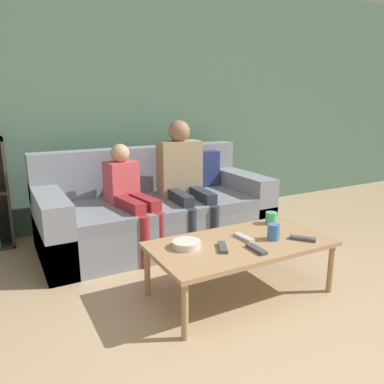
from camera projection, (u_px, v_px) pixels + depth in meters
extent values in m
plane|color=tan|center=(310.00, 380.00, 1.77)|extent=(22.00, 22.00, 0.00)
cube|color=#4C6B56|center=(119.00, 99.00, 3.81)|extent=(12.00, 0.06, 2.60)
cube|color=gray|center=(157.00, 225.00, 3.46)|extent=(2.05, 0.95, 0.32)
cube|color=slate|center=(161.00, 206.00, 3.33)|extent=(1.61, 0.77, 0.10)
cube|color=gray|center=(141.00, 169.00, 3.68)|extent=(2.05, 0.18, 0.43)
cube|color=gray|center=(52.00, 228.00, 3.01)|extent=(0.22, 0.95, 0.58)
cube|color=gray|center=(239.00, 200.00, 3.85)|extent=(0.22, 0.95, 0.58)
cube|color=navy|center=(202.00, 169.00, 3.84)|extent=(0.36, 0.12, 0.36)
cube|color=#332D28|center=(8.00, 192.00, 3.33)|extent=(0.02, 0.28, 0.98)
cylinder|color=#A87F56|center=(185.00, 311.00, 2.03)|extent=(0.04, 0.04, 0.34)
cylinder|color=#A87F56|center=(331.00, 268.00, 2.55)|extent=(0.04, 0.04, 0.34)
cylinder|color=#A87F56|center=(147.00, 271.00, 2.50)|extent=(0.04, 0.04, 0.34)
cylinder|color=#A87F56|center=(277.00, 242.00, 3.02)|extent=(0.04, 0.04, 0.34)
cube|color=#A87F56|center=(241.00, 244.00, 2.48)|extent=(1.20, 0.63, 0.03)
cylinder|color=#282D38|center=(191.00, 233.00, 3.12)|extent=(0.10, 0.10, 0.42)
cylinder|color=#282D38|center=(214.00, 230.00, 3.20)|extent=(0.10, 0.10, 0.42)
cube|color=#282D38|center=(180.00, 197.00, 3.27)|extent=(0.13, 0.43, 0.09)
cube|color=#282D38|center=(201.00, 195.00, 3.36)|extent=(0.13, 0.43, 0.09)
cube|color=#9E8966|center=(179.00, 168.00, 3.49)|extent=(0.40, 0.22, 0.51)
sphere|color=#936B4C|center=(179.00, 131.00, 3.41)|extent=(0.20, 0.20, 0.20)
cylinder|color=maroon|center=(144.00, 242.00, 2.92)|extent=(0.10, 0.10, 0.42)
cylinder|color=maroon|center=(160.00, 238.00, 3.00)|extent=(0.10, 0.10, 0.42)
cube|color=maroon|center=(128.00, 204.00, 3.05)|extent=(0.16, 0.43, 0.09)
cube|color=maroon|center=(143.00, 201.00, 3.14)|extent=(0.16, 0.43, 0.09)
cube|color=#C6474C|center=(121.00, 182.00, 3.26)|extent=(0.29, 0.24, 0.36)
sphere|color=tan|center=(120.00, 153.00, 3.20)|extent=(0.16, 0.16, 0.16)
cylinder|color=#3D70B2|center=(274.00, 232.00, 2.51)|extent=(0.08, 0.08, 0.11)
cylinder|color=#4CB77A|center=(271.00, 218.00, 2.83)|extent=(0.09, 0.09, 0.09)
cube|color=#47474C|center=(256.00, 249.00, 2.33)|extent=(0.05, 0.17, 0.02)
cube|color=#47474C|center=(223.00, 247.00, 2.36)|extent=(0.12, 0.17, 0.02)
cube|color=#47474C|center=(303.00, 239.00, 2.51)|extent=(0.14, 0.16, 0.02)
cube|color=#B7B7BC|center=(244.00, 238.00, 2.52)|extent=(0.06, 0.17, 0.02)
cylinder|color=beige|center=(186.00, 244.00, 2.38)|extent=(0.18, 0.18, 0.05)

